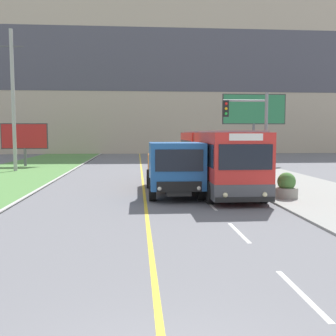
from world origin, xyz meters
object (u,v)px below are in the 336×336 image
at_px(dump_truck, 174,169).
at_px(billboard_large, 254,111).
at_px(city_bus, 215,159).
at_px(planter_round_second, 254,175).
at_px(utility_pole_far, 13,100).
at_px(traffic_light_mast, 252,129).
at_px(billboard_small, 25,137).
at_px(planter_round_near, 286,187).

height_order(dump_truck, billboard_large, billboard_large).
distance_m(city_bus, planter_round_second, 2.92).
xyz_separation_m(city_bus, utility_pole_far, (-13.99, 10.63, 3.99)).
relative_size(utility_pole_far, traffic_light_mast, 2.20).
distance_m(dump_truck, billboard_small, 21.63).
bearing_deg(utility_pole_far, traffic_light_mast, -39.88).
height_order(dump_truck, traffic_light_mast, traffic_light_mast).
distance_m(utility_pole_far, billboard_large, 21.16).
relative_size(dump_truck, billboard_small, 1.71).
relative_size(city_bus, utility_pole_far, 1.12).
xyz_separation_m(utility_pole_far, planter_round_second, (16.52, -9.60, -5.02)).
bearing_deg(traffic_light_mast, billboard_large, 73.00).
bearing_deg(planter_round_near, billboard_small, 131.35).
bearing_deg(utility_pole_far, city_bus, -37.23).
xyz_separation_m(planter_round_near, planter_round_second, (0.04, 5.13, -0.02)).
distance_m(city_bus, utility_pole_far, 18.02).
xyz_separation_m(city_bus, planter_round_near, (2.49, -4.09, -1.01)).
distance_m(dump_truck, traffic_light_mast, 4.40).
height_order(utility_pole_far, billboard_large, utility_pole_far).
relative_size(planter_round_near, planter_round_second, 1.03).
xyz_separation_m(utility_pole_far, planter_round_near, (16.48, -14.73, -5.00)).
distance_m(utility_pole_far, planter_round_second, 19.76).
xyz_separation_m(traffic_light_mast, planter_round_near, (1.10, -1.87, -2.64)).
bearing_deg(planter_round_second, billboard_large, 73.54).
relative_size(billboard_large, billboard_small, 1.61).
xyz_separation_m(city_bus, billboard_large, (6.69, 15.09, 3.49)).
relative_size(dump_truck, billboard_large, 1.06).
distance_m(city_bus, planter_round_near, 4.90).
distance_m(billboard_small, planter_round_near, 25.77).
xyz_separation_m(dump_truck, billboard_small, (-11.95, 17.98, 1.36)).
relative_size(utility_pole_far, planter_round_near, 9.49).
bearing_deg(traffic_light_mast, planter_round_near, -59.66).
bearing_deg(billboard_small, city_bus, -46.37).
distance_m(billboard_large, planter_round_second, 15.34).
distance_m(traffic_light_mast, billboard_large, 18.20).
bearing_deg(traffic_light_mast, city_bus, 122.12).
bearing_deg(billboard_large, dump_truck, -117.26).
distance_m(city_bus, billboard_small, 21.01).
bearing_deg(city_bus, traffic_light_mast, -57.88).
xyz_separation_m(utility_pole_far, traffic_light_mast, (15.38, -12.85, -2.36)).
bearing_deg(planter_round_near, planter_round_second, 89.54).
bearing_deg(city_bus, dump_truck, -132.18).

